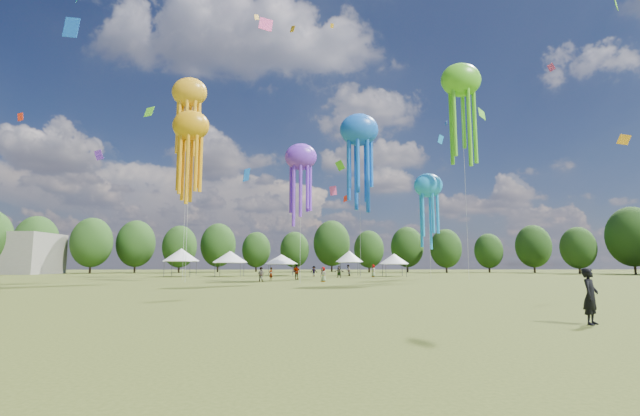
{
  "coord_description": "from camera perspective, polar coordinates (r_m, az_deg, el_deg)",
  "views": [
    {
      "loc": [
        -1.38,
        -17.41,
        1.88
      ],
      "look_at": [
        -0.49,
        15.0,
        6.0
      ],
      "focal_mm": 24.98,
      "sensor_mm": 36.0,
      "label": 1
    }
  ],
  "objects": [
    {
      "name": "spectators_far",
      "position": [
        64.65,
        1.65,
        -8.14
      ],
      "size": [
        15.03,
        25.58,
        1.88
      ],
      "color": "gray",
      "rests_on": "ground"
    },
    {
      "name": "show_kites",
      "position": [
        59.28,
        2.97,
        9.2
      ],
      "size": [
        40.31,
        21.53,
        27.88
      ],
      "color": "orange",
      "rests_on": "ground"
    },
    {
      "name": "ground",
      "position": [
        17.57,
        3.02,
        -13.37
      ],
      "size": [
        300.0,
        300.0,
        0.0
      ],
      "primitive_type": "plane",
      "color": "#384416",
      "rests_on": "ground"
    },
    {
      "name": "spectator_near",
      "position": [
        49.9,
        -7.58,
        -8.43
      ],
      "size": [
        0.95,
        0.86,
        1.58
      ],
      "primitive_type": "imported",
      "rotation": [
        0.0,
        0.0,
        2.72
      ],
      "color": "gray",
      "rests_on": "ground"
    },
    {
      "name": "observer_main",
      "position": [
        16.67,
        31.35,
        -9.61
      ],
      "size": [
        0.77,
        0.75,
        1.77
      ],
      "primitive_type": "imported",
      "rotation": [
        0.0,
        0.0,
        0.73
      ],
      "color": "black",
      "rests_on": "ground"
    },
    {
      "name": "treeline",
      "position": [
        80.1,
        -3.36,
        -3.89
      ],
      "size": [
        201.57,
        95.24,
        13.43
      ],
      "color": "#38281C",
      "rests_on": "ground"
    },
    {
      "name": "small_kites",
      "position": [
        66.49,
        -2.47,
        17.12
      ],
      "size": [
        78.61,
        61.95,
        46.51
      ],
      "color": "orange",
      "rests_on": "ground"
    },
    {
      "name": "festival_tents",
      "position": [
        72.88,
        -5.91,
        -6.29
      ],
      "size": [
        38.58,
        11.55,
        4.37
      ],
      "color": "#47474C",
      "rests_on": "ground"
    }
  ]
}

